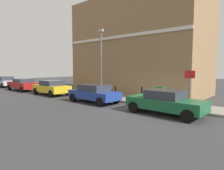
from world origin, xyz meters
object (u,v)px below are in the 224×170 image
(car_green, at_px, (165,102))
(car_silver, at_px, (4,81))
(bollard_near_cabinet, at_px, (142,93))
(lamppost, at_px, (101,59))
(utility_cabinet, at_px, (160,96))
(bollard_far_kerb, at_px, (115,92))
(street_sign, at_px, (190,84))
(car_yellow, at_px, (52,87))
(car_red, at_px, (23,84))
(car_blue, at_px, (94,93))

(car_green, relative_size, car_silver, 0.94)
(car_green, xyz_separation_m, bollard_near_cabinet, (2.27, 2.96, -0.00))
(bollard_near_cabinet, bearing_deg, lamppost, 89.76)
(utility_cabinet, relative_size, lamppost, 0.20)
(car_silver, distance_m, bollard_far_kerb, 18.48)
(utility_cabinet, distance_m, street_sign, 2.48)
(street_sign, distance_m, lamppost, 8.14)
(car_yellow, xyz_separation_m, utility_cabinet, (2.13, -10.13, -0.05))
(bollard_far_kerb, height_order, street_sign, street_sign)
(street_sign, bearing_deg, bollard_near_cabinet, 78.29)
(car_red, height_order, lamppost, lamppost)
(car_red, relative_size, bollard_near_cabinet, 4.31)
(car_green, xyz_separation_m, lamppost, (2.28, 7.18, 2.59))
(car_blue, height_order, bollard_far_kerb, car_blue)
(car_green, xyz_separation_m, car_silver, (0.04, 23.29, 0.04))
(car_silver, relative_size, bollard_near_cabinet, 4.36)
(car_red, relative_size, bollard_far_kerb, 4.31)
(lamppost, bearing_deg, bollard_far_kerb, -108.81)
(car_green, relative_size, lamppost, 0.75)
(car_yellow, distance_m, car_silver, 11.75)
(utility_cabinet, relative_size, bollard_far_kerb, 1.11)
(car_yellow, height_order, lamppost, lamppost)
(street_sign, relative_size, lamppost, 0.40)
(utility_cabinet, height_order, bollard_far_kerb, utility_cabinet)
(car_yellow, distance_m, street_sign, 12.42)
(car_red, bearing_deg, utility_cabinet, -170.60)
(car_red, height_order, utility_cabinet, car_red)
(car_red, xyz_separation_m, utility_cabinet, (2.35, -15.62, -0.04))
(car_red, relative_size, utility_cabinet, 3.89)
(car_blue, height_order, lamppost, lamppost)
(car_blue, relative_size, car_yellow, 1.02)
(car_green, distance_m, bollard_far_kerb, 5.09)
(car_green, bearing_deg, car_red, 2.19)
(bollard_far_kerb, relative_size, lamppost, 0.18)
(car_red, xyz_separation_m, car_silver, (0.22, 6.25, 0.02))
(car_red, distance_m, street_sign, 17.90)
(car_silver, height_order, lamppost, lamppost)
(bollard_near_cabinet, bearing_deg, car_red, 99.89)
(car_green, distance_m, lamppost, 7.96)
(car_yellow, relative_size, bollard_near_cabinet, 3.87)
(car_yellow, bearing_deg, bollard_far_kerb, -166.11)
(car_silver, xyz_separation_m, bollard_near_cabinet, (2.23, -20.33, -0.04))
(car_green, height_order, car_yellow, car_yellow)
(car_green, height_order, lamppost, lamppost)
(car_green, xyz_separation_m, utility_cabinet, (2.17, 1.41, -0.03))
(car_green, height_order, car_silver, car_silver)
(bollard_near_cabinet, distance_m, lamppost, 4.95)
(bollard_near_cabinet, distance_m, bollard_far_kerb, 2.05)
(bollard_far_kerb, bearing_deg, car_green, -107.10)
(bollard_far_kerb, bearing_deg, car_silver, 94.53)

